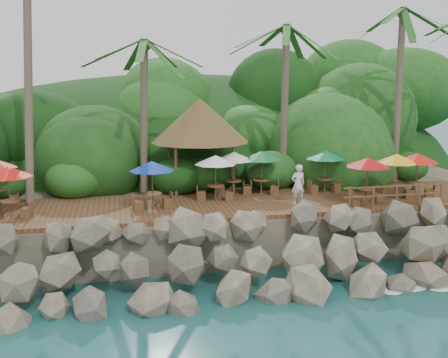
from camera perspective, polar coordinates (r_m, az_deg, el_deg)
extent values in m
plane|color=#19514F|center=(18.50, 3.96, -14.02)|extent=(140.00, 140.00, 0.00)
cube|color=gray|center=(33.12, -3.58, -0.69)|extent=(32.00, 25.20, 2.10)
ellipsoid|color=#143811|center=(40.61, -5.11, 0.01)|extent=(44.80, 28.00, 15.40)
cube|color=brown|center=(23.26, 0.00, -2.90)|extent=(26.00, 5.00, 0.20)
ellipsoid|color=white|center=(18.21, -15.46, -14.75)|extent=(1.20, 0.80, 0.06)
ellipsoid|color=white|center=(18.23, -5.71, -14.34)|extent=(1.20, 0.80, 0.06)
ellipsoid|color=white|center=(18.74, 3.70, -13.55)|extent=(1.20, 0.80, 0.06)
ellipsoid|color=white|center=(19.70, 12.34, -12.52)|extent=(1.20, 0.80, 0.06)
ellipsoid|color=white|center=(21.05, 19.97, -11.37)|extent=(1.20, 0.80, 0.06)
cylinder|color=brown|center=(24.79, -21.04, 12.45)|extent=(0.76, 2.75, 12.69)
cylinder|color=brown|center=(25.14, -8.91, 6.67)|extent=(0.72, 0.82, 7.28)
ellipsoid|color=#23601E|center=(25.12, -9.17, 14.97)|extent=(6.00, 6.00, 2.40)
cylinder|color=brown|center=(26.16, 6.77, 7.76)|extent=(0.42, 0.62, 8.07)
ellipsoid|color=#23601E|center=(26.23, 6.98, 16.58)|extent=(6.00, 6.00, 2.40)
cylinder|color=brown|center=(28.87, 18.88, 8.63)|extent=(0.90, 1.38, 9.12)
ellipsoid|color=#23601E|center=(29.07, 19.48, 17.64)|extent=(6.00, 6.00, 2.40)
cylinder|color=brown|center=(24.43, -5.37, 0.86)|extent=(0.16, 0.16, 2.40)
cylinder|color=brown|center=(24.90, 1.04, 1.10)|extent=(0.16, 0.16, 2.40)
cylinder|color=brown|center=(27.18, -6.05, 1.90)|extent=(0.16, 0.16, 2.40)
cylinder|color=brown|center=(27.60, -0.26, 2.10)|extent=(0.16, 0.16, 2.40)
cone|color=brown|center=(25.70, -2.71, 6.58)|extent=(4.96, 4.96, 2.20)
cylinder|color=brown|center=(25.85, 20.56, -1.18)|extent=(0.07, 0.07, 0.69)
cylinder|color=brown|center=(25.78, 20.62, -0.41)|extent=(0.78, 0.78, 0.05)
cylinder|color=brown|center=(25.72, 20.67, 0.30)|extent=(0.05, 0.05, 2.04)
cone|color=red|center=(25.58, 20.80, 2.24)|extent=(1.95, 1.95, 0.42)
cube|color=brown|center=(25.77, 19.12, -1.41)|extent=(0.51, 0.51, 0.43)
cube|color=brown|center=(26.00, 21.95, -1.51)|extent=(0.51, 0.51, 0.43)
cylinder|color=brown|center=(25.30, 18.56, -1.30)|extent=(0.07, 0.07, 0.69)
cylinder|color=brown|center=(25.23, 18.61, -0.52)|extent=(0.78, 0.78, 0.05)
cylinder|color=brown|center=(25.17, 18.66, 0.20)|extent=(0.05, 0.05, 2.04)
cone|color=#ECAD13|center=(25.02, 18.79, 2.19)|extent=(1.95, 1.95, 0.42)
cube|color=brown|center=(25.16, 17.12, -1.59)|extent=(0.48, 0.48, 0.43)
cube|color=brown|center=(25.51, 19.95, -1.59)|extent=(0.48, 0.48, 0.43)
cylinder|color=brown|center=(22.22, -7.96, -2.51)|extent=(0.07, 0.07, 0.69)
cylinder|color=brown|center=(22.14, -7.99, -1.62)|extent=(0.78, 0.78, 0.05)
cylinder|color=brown|center=(22.07, -8.01, -0.80)|extent=(0.05, 0.05, 2.04)
cone|color=#0B2A97|center=(21.90, -8.07, 1.46)|extent=(1.95, 1.95, 0.42)
cube|color=brown|center=(22.10, -9.59, -2.98)|extent=(0.46, 0.46, 0.43)
cube|color=brown|center=(22.42, -6.35, -2.69)|extent=(0.46, 0.46, 0.43)
cube|color=brown|center=(24.96, -22.50, -2.05)|extent=(0.51, 0.51, 0.43)
cylinder|color=brown|center=(23.61, -0.94, -1.58)|extent=(0.07, 0.07, 0.69)
cylinder|color=brown|center=(23.54, -0.95, -0.74)|extent=(0.78, 0.78, 0.05)
cylinder|color=brown|center=(23.47, -0.95, 0.03)|extent=(0.05, 0.05, 2.04)
cone|color=white|center=(23.31, -0.96, 2.16)|extent=(1.95, 1.95, 0.42)
cube|color=brown|center=(23.66, -2.52, -1.88)|extent=(0.46, 0.46, 0.43)
cube|color=brown|center=(23.63, 0.64, -1.89)|extent=(0.46, 0.46, 0.43)
cylinder|color=brown|center=(25.62, 11.15, -0.77)|extent=(0.07, 0.07, 0.69)
cylinder|color=brown|center=(25.55, 11.18, 0.00)|extent=(0.78, 0.78, 0.05)
cylinder|color=brown|center=(25.49, 11.21, 0.72)|extent=(0.05, 0.05, 2.04)
cone|color=#0C6E3A|center=(25.35, 11.28, 2.68)|extent=(1.95, 1.95, 0.42)
cube|color=brown|center=(25.31, 9.89, -1.17)|extent=(0.45, 0.45, 0.43)
cube|color=brown|center=(25.99, 12.36, -0.94)|extent=(0.45, 0.45, 0.43)
cylinder|color=brown|center=(24.72, 1.07, -1.00)|extent=(0.07, 0.07, 0.69)
cylinder|color=brown|center=(24.65, 1.07, -0.20)|extent=(0.78, 0.78, 0.05)
cylinder|color=brown|center=(24.58, 1.08, 0.55)|extent=(0.05, 0.05, 2.04)
cone|color=white|center=(24.44, 1.08, 2.58)|extent=(1.95, 1.95, 0.42)
cube|color=brown|center=(24.63, -0.41, -1.35)|extent=(0.40, 0.40, 0.43)
cube|color=brown|center=(24.88, 2.54, -1.23)|extent=(0.40, 0.40, 0.43)
cylinder|color=brown|center=(24.99, 4.17, -0.89)|extent=(0.07, 0.07, 0.69)
cylinder|color=brown|center=(24.91, 4.18, -0.10)|extent=(0.78, 0.78, 0.05)
cylinder|color=brown|center=(24.85, 4.19, 0.64)|extent=(0.05, 0.05, 2.04)
cone|color=#0B672E|center=(24.71, 4.22, 2.65)|extent=(1.95, 1.95, 0.42)
cube|color=brown|center=(25.04, 2.68, -1.15)|extent=(0.49, 0.49, 0.43)
cube|color=brown|center=(25.01, 5.66, -1.21)|extent=(0.49, 0.49, 0.43)
cylinder|color=brown|center=(22.43, -22.69, -3.16)|extent=(0.07, 0.07, 0.69)
cylinder|color=brown|center=(22.35, -22.76, -2.28)|extent=(0.78, 0.78, 0.05)
cylinder|color=brown|center=(22.28, -22.82, -1.47)|extent=(0.05, 0.05, 2.04)
cone|color=red|center=(22.11, -23.00, 0.76)|extent=(1.95, 1.95, 0.42)
cube|color=brown|center=(22.17, -21.16, -3.55)|extent=(0.48, 0.48, 0.43)
cylinder|color=brown|center=(23.81, 15.56, -1.89)|extent=(0.07, 0.07, 0.69)
cylinder|color=brown|center=(23.73, 15.61, -1.06)|extent=(0.78, 0.78, 0.05)
cylinder|color=brown|center=(23.67, 15.65, -0.29)|extent=(0.05, 0.05, 2.04)
cone|color=#BC0B10|center=(23.51, 15.76, 1.82)|extent=(1.95, 1.95, 0.42)
cube|color=brown|center=(23.45, 14.30, -2.35)|extent=(0.46, 0.46, 0.43)
cube|color=brown|center=(24.24, 16.75, -2.04)|extent=(0.46, 0.46, 0.43)
cylinder|color=brown|center=(22.54, 13.85, -2.12)|extent=(0.10, 0.10, 1.00)
cylinder|color=brown|center=(23.04, 16.32, -1.97)|extent=(0.10, 0.10, 1.00)
cylinder|color=brown|center=(23.57, 18.68, -1.81)|extent=(0.10, 0.10, 1.00)
cylinder|color=brown|center=(24.14, 20.93, -1.67)|extent=(0.10, 0.10, 1.00)
cylinder|color=brown|center=(24.75, 23.07, -1.52)|extent=(0.10, 0.10, 1.00)
cube|color=brown|center=(23.76, 19.89, -0.68)|extent=(6.10, 0.06, 0.06)
cube|color=brown|center=(23.84, 19.82, -1.62)|extent=(6.10, 0.06, 0.06)
imported|color=white|center=(23.05, 8.27, -0.60)|extent=(0.70, 0.51, 1.80)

